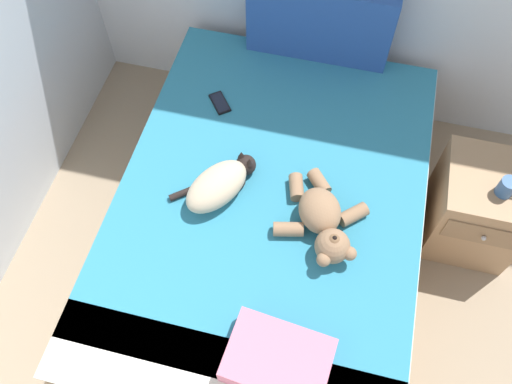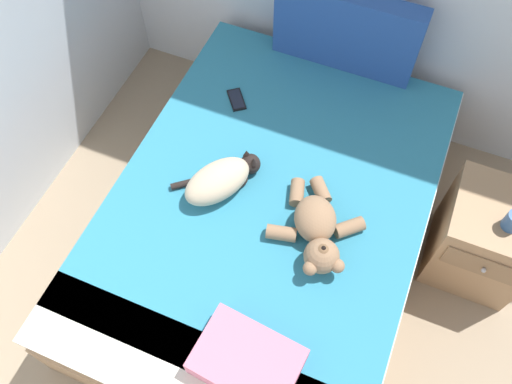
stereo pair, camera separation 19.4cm
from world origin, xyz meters
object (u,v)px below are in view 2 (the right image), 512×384
teddy_bear (317,230)px  throw_pillow (247,361)px  cell_phone (236,100)px  cat (221,179)px  nightstand (483,238)px  patterned_cushion (346,31)px  bed (269,223)px

teddy_bear → throw_pillow: size_ratio=1.28×
teddy_bear → throw_pillow: bearing=-95.7°
cell_phone → throw_pillow: throw_pillow is taller
teddy_bear → cell_phone: teddy_bear is taller
teddy_bear → cell_phone: (-0.65, 0.60, -0.07)m
cat → nightstand: (1.27, 0.37, -0.32)m
patterned_cushion → nightstand: patterned_cushion is taller
patterned_cushion → throw_pillow: size_ratio=1.93×
nightstand → teddy_bear: bearing=-149.9°
bed → cell_phone: bearing=128.6°
bed → patterned_cushion: 1.08m
throw_pillow → nightstand: 1.40m
patterned_cushion → cat: bearing=-105.3°
bed → patterned_cushion: bearing=87.6°
cat → patterned_cushion: bearing=74.7°
teddy_bear → cat: bearing=171.2°
cell_phone → teddy_bear: bearing=-42.7°
cat → bed: bearing=10.2°
teddy_bear → nightstand: (0.77, 0.45, -0.32)m
bed → cell_phone: size_ratio=12.92×
patterned_cushion → teddy_bear: 1.11m
throw_pillow → nightstand: (0.83, 1.08, -0.31)m
cat → teddy_bear: teddy_bear is taller
patterned_cushion → cat: size_ratio=1.89×
patterned_cushion → teddy_bear: patterned_cushion is taller
teddy_bear → nightstand: 0.95m
patterned_cushion → cell_phone: bearing=-131.7°
bed → cat: 0.41m
teddy_bear → cell_phone: size_ratio=3.18×
cat → nightstand: bearing=16.2°
patterned_cushion → nightstand: bearing=-32.5°
cat → nightstand: size_ratio=0.74×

